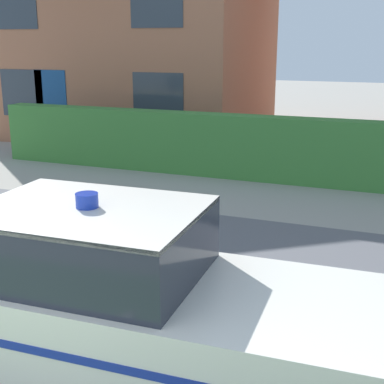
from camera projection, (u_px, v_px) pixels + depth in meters
road_strip at (134, 289)px, 6.37m from camera, size 28.00×6.06×0.01m
garden_hedge at (286, 150)px, 11.07m from camera, size 13.68×0.51×1.35m
police_car at (112, 298)px, 4.64m from camera, size 4.38×1.73×1.62m
house_left at (134, 5)px, 16.28m from camera, size 8.03×6.17×7.69m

